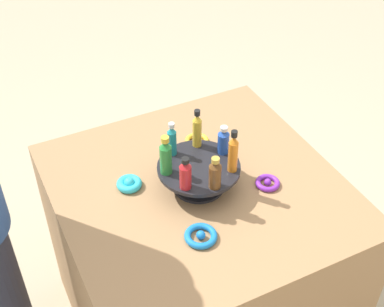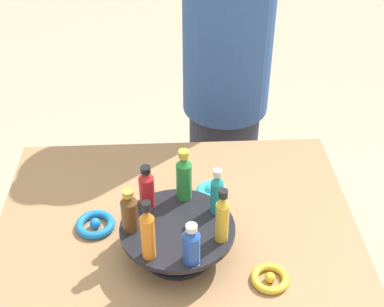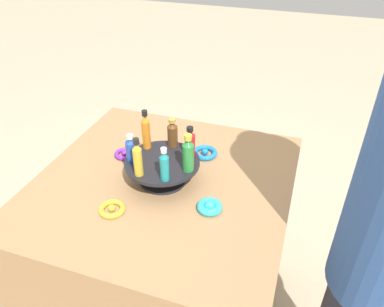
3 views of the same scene
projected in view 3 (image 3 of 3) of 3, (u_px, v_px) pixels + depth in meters
The scene contains 14 objects.
ground_plane at pixel (170, 307), 1.80m from camera, with size 12.00×12.00×0.00m, color tan.
party_table at pixel (167, 252), 1.58m from camera, with size 0.91×0.91×0.78m.
display_stand at pixel (162, 168), 1.33m from camera, with size 0.27×0.27×0.09m.
bottle_teal at pixel (164, 165), 1.19m from camera, with size 0.03×0.03×0.12m.
bottle_green at pixel (188, 154), 1.23m from camera, with size 0.04×0.04×0.14m.
bottle_red at pixel (190, 142), 1.32m from camera, with size 0.04×0.04×0.11m.
bottle_brown at pixel (171, 133), 1.37m from camera, with size 0.04×0.04×0.11m.
bottle_orange at pixel (146, 131), 1.34m from camera, with size 0.03×0.03×0.15m.
bottle_blue at pixel (131, 149), 1.29m from camera, with size 0.04×0.04×0.10m.
bottle_gold at pixel (138, 159), 1.21m from camera, with size 0.03×0.03×0.14m.
ribbon_bow_gold at pixel (112, 209), 1.22m from camera, with size 0.09×0.09×0.02m.
ribbon_bow_teal at pixel (210, 206), 1.22m from camera, with size 0.08×0.08×0.04m.
ribbon_bow_blue at pixel (205, 153), 1.49m from camera, with size 0.10×0.10×0.03m.
ribbon_bow_purple at pixel (125, 154), 1.48m from camera, with size 0.08×0.08×0.02m.
Camera 3 is at (-0.44, 0.98, 1.62)m, focal length 35.00 mm.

